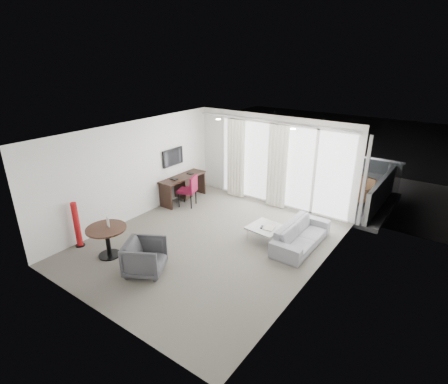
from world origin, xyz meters
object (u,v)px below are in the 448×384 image
Objects in this scene: desk at (183,188)px; tub_armchair at (145,257)px; rattan_chair_b at (361,192)px; rattan_chair_a at (301,186)px; desk_chair at (187,191)px; red_lamp at (77,225)px; coffee_table at (265,233)px; round_table at (108,242)px; sofa at (301,235)px.

tub_armchair is at bearing -59.82° from desk.
rattan_chair_a is at bearing -135.16° from rattan_chair_b.
red_lamp is (-0.50, -3.22, 0.08)m from desk_chair.
tub_armchair is at bearing -116.78° from coffee_table.
round_table is 5.84m from rattan_chair_a.
coffee_table is (1.32, 2.61, -0.18)m from tub_armchair.
coffee_table is at bearing 39.71° from red_lamp.
red_lamp reaches higher than rattan_chair_a.
sofa is at bearing -6.18° from desk.
desk is 1.93× the size of rattan_chair_a.
coffee_table is at bearing -27.38° from desk_chair.
rattan_chair_a is at bearing 97.51° from coffee_table.
rattan_chair_a is at bearing 24.69° from sofa.
desk_chair is 3.11m from round_table.
red_lamp is (-0.91, -0.13, 0.20)m from round_table.
rattan_chair_a is at bearing -38.88° from tub_armchair.
sofa is (2.13, 2.84, -0.08)m from tub_armchair.
red_lamp is 4.38m from coffee_table.
round_table is at bearing 63.22° from tub_armchair.
coffee_table is (3.36, 2.79, -0.38)m from red_lamp.
red_lamp reaches higher than coffee_table.
desk is 4.06m from sofa.
tub_armchair is 0.41× the size of sofa.
rattan_chair_a is at bearing 69.17° from round_table.
desk_chair is at bearing -2.19° from tub_armchair.
desk_chair is 5.07m from rattan_chair_b.
rattan_chair_a reaches higher than round_table.
tub_armchair is at bearing 143.15° from sofa.
rattan_chair_b is (1.24, 3.42, 0.24)m from coffee_table.
desk_chair is 1.14× the size of rattan_chair_b.
rattan_chair_a is (2.99, 5.59, -0.13)m from red_lamp.
red_lamp is at bearing 125.92° from sofa.
tub_armchair is (1.53, -3.04, -0.11)m from desk_chair.
rattan_chair_a reaches higher than coffee_table.
sofa is at bearing -65.82° from tub_armchair.
rattan_chair_a is at bearing 24.99° from desk_chair.
coffee_table is at bearing -55.74° from tub_armchair.
red_lamp is 7.73m from rattan_chair_b.
rattan_chair_a reaches higher than sofa.
red_lamp reaches higher than rattan_chair_b.
desk is 3.41m from round_table.
desk_chair is 2.90m from coffee_table.
desk_chair reaches higher than rattan_chair_b.
tub_armchair is 6.55m from rattan_chair_b.
rattan_chair_b is at bearing -51.94° from tub_armchair.
desk_chair is (0.37, -0.24, 0.09)m from desk.
desk is 0.45m from desk_chair.
round_table is at bearing -124.81° from rattan_chair_a.
desk_chair is 1.07× the size of round_table.
rattan_chair_a is 1.72m from rattan_chair_b.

